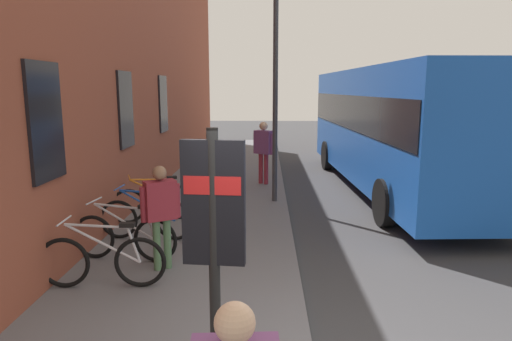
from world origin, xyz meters
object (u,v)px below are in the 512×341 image
object	(u,v)px
bicycle_mid_rack	(125,237)
city_bus	(393,122)
bicycle_end_of_row	(103,261)
bicycle_leaning_wall	(155,203)
transit_info_sign	(214,220)
bicycle_beside_lamp	(147,219)
street_lamp	(275,73)
pedestrian_crossing_street	(263,146)
pedestrian_near_bus	(161,207)

from	to	relation	value
bicycle_mid_rack	city_bus	size ratio (longest dim) A/B	0.17
bicycle_end_of_row	bicycle_leaning_wall	world-z (taller)	same
transit_info_sign	bicycle_beside_lamp	bearing A→B (deg)	22.64
street_lamp	bicycle_end_of_row	bearing A→B (deg)	153.62
transit_info_sign	pedestrian_crossing_street	xyz separation A→B (m)	(9.04, -0.38, -0.51)
pedestrian_crossing_street	bicycle_mid_rack	bearing A→B (deg)	159.89
bicycle_leaning_wall	transit_info_sign	size ratio (longest dim) A/B	0.70
bicycle_mid_rack	bicycle_beside_lamp	bearing A→B (deg)	-5.21
street_lamp	bicycle_beside_lamp	bearing A→B (deg)	140.94
transit_info_sign	street_lamp	xyz separation A→B (m)	(7.03, -0.66, 1.48)
transit_info_sign	pedestrian_crossing_street	world-z (taller)	transit_info_sign
pedestrian_crossing_street	bicycle_beside_lamp	bearing A→B (deg)	157.08
bicycle_beside_lamp	pedestrian_crossing_street	xyz separation A→B (m)	(4.94, -2.09, 0.70)
bicycle_mid_rack	transit_info_sign	world-z (taller)	transit_info_sign
bicycle_leaning_wall	city_bus	bearing A→B (deg)	-58.38
city_bus	street_lamp	size ratio (longest dim) A/B	2.04
bicycle_end_of_row	transit_info_sign	xyz separation A→B (m)	(-2.08, -1.80, 1.21)
bicycle_end_of_row	street_lamp	size ratio (longest dim) A/B	0.34
bicycle_end_of_row	bicycle_beside_lamp	size ratio (longest dim) A/B	1.00
bicycle_beside_lamp	city_bus	bearing A→B (deg)	-50.24
bicycle_end_of_row	pedestrian_crossing_street	size ratio (longest dim) A/B	0.99
bicycle_end_of_row	bicycle_leaning_wall	distance (m)	3.17
bicycle_end_of_row	pedestrian_near_bus	bearing A→B (deg)	-45.27
bicycle_beside_lamp	transit_info_sign	bearing A→B (deg)	-157.36
pedestrian_near_bus	bicycle_end_of_row	bearing A→B (deg)	134.73
bicycle_end_of_row	pedestrian_near_bus	world-z (taller)	pedestrian_near_bus
city_bus	bicycle_end_of_row	bearing A→B (deg)	139.54
bicycle_mid_rack	pedestrian_crossing_street	xyz separation A→B (m)	(5.96, -2.18, 0.70)
bicycle_mid_rack	city_bus	xyz separation A→B (m)	(5.74, -5.77, 1.41)
bicycle_leaning_wall	pedestrian_crossing_street	distance (m)	4.45
bicycle_mid_rack	pedestrian_near_bus	distance (m)	0.96
transit_info_sign	street_lamp	world-z (taller)	street_lamp
bicycle_beside_lamp	city_bus	xyz separation A→B (m)	(4.72, -5.67, 1.41)
bicycle_leaning_wall	street_lamp	distance (m)	4.09
city_bus	pedestrian_near_bus	xyz separation A→B (m)	(-6.08, 5.08, -0.82)
bicycle_end_of_row	bicycle_beside_lamp	bearing A→B (deg)	-2.34
bicycle_mid_rack	transit_info_sign	distance (m)	3.77
bicycle_mid_rack	bicycle_beside_lamp	world-z (taller)	same
transit_info_sign	pedestrian_near_bus	size ratio (longest dim) A/B	1.50
transit_info_sign	bicycle_leaning_wall	bearing A→B (deg)	19.41
bicycle_end_of_row	bicycle_leaning_wall	bearing A→B (deg)	0.98
bicycle_end_of_row	city_bus	bearing A→B (deg)	-40.46
bicycle_beside_lamp	city_bus	world-z (taller)	city_bus
bicycle_mid_rack	bicycle_beside_lamp	distance (m)	1.03
bicycle_end_of_row	bicycle_beside_lamp	world-z (taller)	same
bicycle_beside_lamp	bicycle_end_of_row	bearing A→B (deg)	177.66
transit_info_sign	pedestrian_crossing_street	bearing A→B (deg)	-2.38
street_lamp	transit_info_sign	bearing A→B (deg)	174.62
bicycle_leaning_wall	city_bus	size ratio (longest dim) A/B	0.16
pedestrian_near_bus	street_lamp	world-z (taller)	street_lamp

